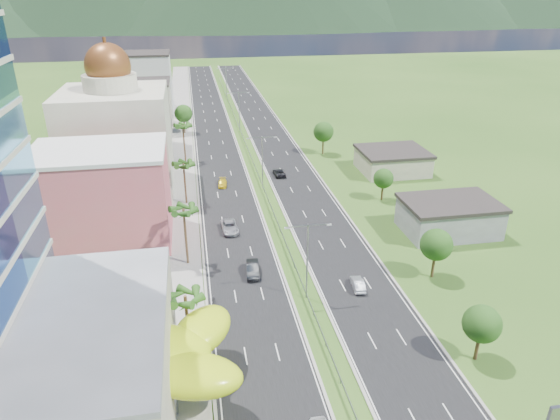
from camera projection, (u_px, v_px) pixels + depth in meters
ground at (325, 346)px, 57.92m from camera, size 500.00×500.00×0.00m
road_left at (215, 137)px, 137.33m from camera, size 11.00×260.00×0.04m
road_right at (268, 134)px, 139.76m from camera, size 11.00×260.00×0.04m
sidewalk_left at (180, 138)px, 135.78m from camera, size 7.00×260.00×0.12m
median_guardrail at (250, 153)px, 122.16m from camera, size 0.10×216.06×0.76m
streetlight_median_b at (307, 254)px, 64.09m from camera, size 6.04×0.25×11.00m
streetlight_median_c at (262, 157)px, 99.93m from camera, size 6.04×0.25×11.00m
streetlight_median_d at (239, 107)px, 140.24m from camera, size 6.04×0.25×11.00m
streetlight_median_e at (226, 80)px, 180.55m from camera, size 6.04×0.25×11.00m
mall_podium at (3, 383)px, 45.11m from camera, size 30.00×24.00×11.00m
lime_canopy at (141, 356)px, 49.04m from camera, size 18.00×15.00×7.40m
pink_shophouse at (104, 198)px, 78.97m from camera, size 20.00×15.00×15.00m
domed_building at (117, 135)px, 97.98m from camera, size 20.00×20.00×28.70m
midrise_grey at (135, 120)px, 121.92m from camera, size 16.00×15.00×16.00m
midrise_beige at (142, 106)px, 142.25m from camera, size 16.00×15.00×13.00m
midrise_white at (146, 83)px, 161.82m from camera, size 16.00×15.00×18.00m
shed_near at (449, 218)px, 83.81m from camera, size 15.00×10.00×5.00m
shed_far at (392, 162)px, 111.13m from camera, size 14.00×12.00×4.40m
palm_tree_b at (185, 300)px, 54.29m from camera, size 3.60×3.60×8.10m
palm_tree_c at (184, 212)px, 71.61m from camera, size 3.60×3.60×9.60m
palm_tree_d at (184, 166)px, 92.61m from camera, size 3.60×3.60×8.60m
palm_tree_e at (183, 127)px, 114.69m from camera, size 3.60×3.60×9.40m
leafy_tree_lfar at (183, 114)px, 138.22m from camera, size 4.90×4.90×8.05m
leafy_tree_ra at (482, 324)px, 54.05m from camera, size 4.20×4.20×6.90m
leafy_tree_rb at (436, 245)px, 69.60m from camera, size 4.55×4.55×7.47m
leafy_tree_rc at (383, 179)px, 95.50m from camera, size 3.85×3.85×6.33m
leafy_tree_rd at (323, 132)px, 121.23m from camera, size 4.90×4.90×8.05m
mountain_ridge at (264, 28)px, 470.76m from camera, size 860.00×140.00×90.00m
car_dark_left at (253, 269)px, 72.00m from camera, size 2.21×5.11×1.64m
car_silver_mid_left at (229, 227)px, 84.54m from camera, size 2.91×5.76×1.56m
car_yellow_far_left at (222, 183)px, 103.58m from camera, size 2.14×4.38×1.22m
car_silver_right at (358, 284)px, 68.69m from camera, size 1.88×4.28×1.37m
car_dark_far_right at (279, 173)px, 109.17m from camera, size 2.43×4.95×1.35m
motorcycle at (213, 299)px, 65.46m from camera, size 0.80×2.03×1.27m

